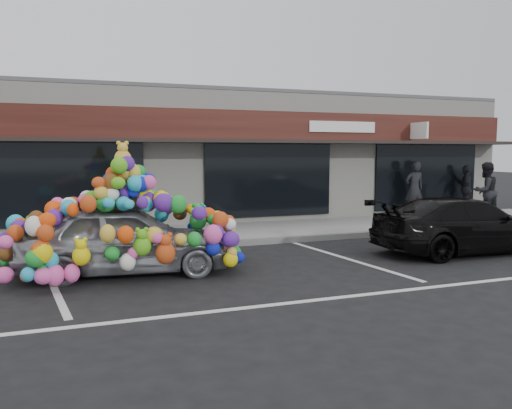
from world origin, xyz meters
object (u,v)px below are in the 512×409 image
object	(u,v)px
pedestrian_c	(466,189)
pedestrian_a	(414,189)
pedestrian_b	(485,191)
toy_car	(126,231)
black_sedan	(464,225)

from	to	relation	value
pedestrian_c	pedestrian_a	bearing A→B (deg)	-45.94
pedestrian_a	pedestrian_b	bearing A→B (deg)	142.12
pedestrian_a	pedestrian_c	distance (m)	2.31
pedestrian_c	toy_car	bearing A→B (deg)	-28.85
black_sedan	pedestrian_a	bearing A→B (deg)	-23.90
black_sedan	pedestrian_b	bearing A→B (deg)	-47.47
black_sedan	pedestrian_c	xyz separation A→B (m)	(4.65, 5.06, 0.36)
pedestrian_a	pedestrian_b	distance (m)	2.20
pedestrian_b	toy_car	bearing A→B (deg)	11.34
black_sedan	toy_car	bearing A→B (deg)	87.19
pedestrian_b	pedestrian_c	distance (m)	1.75
pedestrian_a	pedestrian_c	bearing A→B (deg)	-172.23
pedestrian_b	pedestrian_c	size ratio (longest dim) A/B	1.08
black_sedan	pedestrian_b	world-z (taller)	pedestrian_b
toy_car	pedestrian_c	bearing A→B (deg)	-63.35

